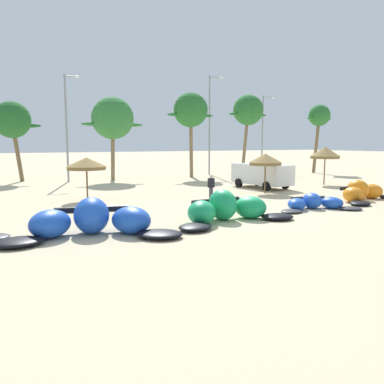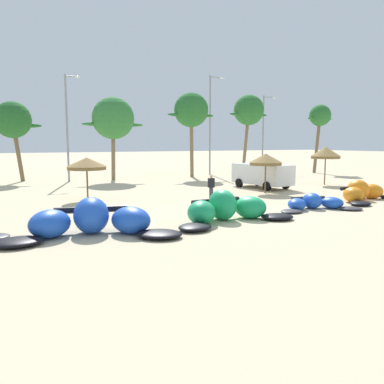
{
  "view_description": "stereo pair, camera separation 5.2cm",
  "coord_description": "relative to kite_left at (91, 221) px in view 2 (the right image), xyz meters",
  "views": [
    {
      "loc": [
        -11.02,
        -15.81,
        3.52
      ],
      "look_at": [
        -1.64,
        2.0,
        1.0
      ],
      "focal_mm": 37.06,
      "sensor_mm": 36.0,
      "label": 1
    },
    {
      "loc": [
        -10.97,
        -15.84,
        3.52
      ],
      "look_at": [
        -1.64,
        2.0,
        1.0
      ],
      "focal_mm": 37.06,
      "sensor_mm": 36.0,
      "label": 2
    }
  ],
  "objects": [
    {
      "name": "beach_umbrella_middle",
      "position": [
        2.02,
        9.44,
        1.7
      ],
      "size": [
        2.45,
        2.45,
        2.62
      ],
      "color": "brown",
      "rests_on": "ground"
    },
    {
      "name": "kite_left",
      "position": [
        0.0,
        0.0,
        0.0
      ],
      "size": [
        6.77,
        4.02,
        1.42
      ],
      "color": "black",
      "rests_on": "ground"
    },
    {
      "name": "lamppost_west_center",
      "position": [
        3.32,
        21.96,
        4.7
      ],
      "size": [
        1.45,
        0.24,
        9.48
      ],
      "color": "gray",
      "rests_on": "ground"
    },
    {
      "name": "palm_left",
      "position": [
        -1.07,
        24.11,
        4.91
      ],
      "size": [
        4.89,
        3.26,
        7.15
      ],
      "color": "brown",
      "rests_on": "ground"
    },
    {
      "name": "beach_umbrella_near_palms",
      "position": [
        13.89,
        7.2,
        1.81
      ],
      "size": [
        2.32,
        2.32,
        2.76
      ],
      "color": "brown",
      "rests_on": "ground"
    },
    {
      "name": "palm_left_of_gap",
      "position": [
        7.34,
        21.59,
        5.18
      ],
      "size": [
        5.86,
        3.9,
        7.72
      ],
      "color": "#7F6647",
      "rests_on": "ground"
    },
    {
      "name": "parked_van",
      "position": [
        15.52,
        9.82,
        0.55
      ],
      "size": [
        2.68,
        5.12,
        1.84
      ],
      "color": "white",
      "rests_on": "ground"
    },
    {
      "name": "kite_right_of_center",
      "position": [
        16.91,
        1.53,
        -0.07
      ],
      "size": [
        5.49,
        3.28,
        1.25
      ],
      "color": "black",
      "rests_on": "ground"
    },
    {
      "name": "palm_center_right",
      "position": [
        23.65,
        22.93,
        6.58
      ],
      "size": [
        5.19,
        3.46,
        8.94
      ],
      "color": "#7F6647",
      "rests_on": "ground"
    },
    {
      "name": "kite_left_of_center",
      "position": [
        6.05,
        -0.06,
        -0.01
      ],
      "size": [
        6.22,
        2.98,
        1.4
      ],
      "color": "black",
      "rests_on": "ground"
    },
    {
      "name": "lamppost_east",
      "position": [
        27.02,
        24.37,
        4.58
      ],
      "size": [
        1.94,
        0.24,
        9.14
      ],
      "color": "gray",
      "rests_on": "ground"
    },
    {
      "name": "palm_center_left",
      "position": [
        15.25,
        21.07,
        6.15
      ],
      "size": [
        5.19,
        3.46,
        8.51
      ],
      "color": "#7F6647",
      "rests_on": "ground"
    },
    {
      "name": "palm_right_of_gap",
      "position": [
        31.23,
        19.47,
        5.91
      ],
      "size": [
        3.71,
        2.47,
        7.87
      ],
      "color": "brown",
      "rests_on": "ground"
    },
    {
      "name": "ground_plane",
      "position": [
        7.51,
        0.95,
        -0.54
      ],
      "size": [
        260.0,
        260.0,
        0.0
      ],
      "primitive_type": "plane",
      "color": "beige"
    },
    {
      "name": "kite_center",
      "position": [
        11.92,
        0.49,
        -0.22
      ],
      "size": [
        4.72,
        2.8,
        0.84
      ],
      "color": "#333338",
      "rests_on": "ground"
    },
    {
      "name": "beach_umbrella_outermost",
      "position": [
        21.76,
        9.29,
        2.13
      ],
      "size": [
        2.47,
        2.47,
        3.16
      ],
      "color": "brown",
      "rests_on": "ground"
    },
    {
      "name": "person_near_kites",
      "position": [
        8.46,
        5.43,
        0.28
      ],
      "size": [
        0.36,
        0.24,
        1.62
      ],
      "color": "#383842",
      "rests_on": "ground"
    },
    {
      "name": "lamppost_east_center",
      "position": [
        18.69,
        22.98,
        5.36
      ],
      "size": [
        1.88,
        0.24,
        10.68
      ],
      "color": "gray",
      "rests_on": "ground"
    }
  ]
}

